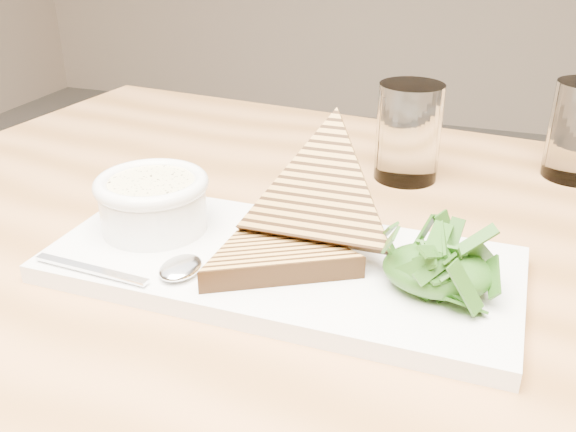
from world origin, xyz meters
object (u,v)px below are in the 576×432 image
(table_top, at_px, (359,262))
(platter, at_px, (281,265))
(soup_bowl, at_px, (154,209))
(glass_near, at_px, (408,132))

(table_top, height_order, platter, platter)
(soup_bowl, bearing_deg, platter, -5.62)
(soup_bowl, bearing_deg, table_top, 18.02)
(platter, distance_m, glass_near, 0.28)
(platter, bearing_deg, table_top, 53.35)
(platter, xyz_separation_m, glass_near, (0.07, 0.27, 0.05))
(table_top, relative_size, platter, 2.86)
(platter, height_order, soup_bowl, soup_bowl)
(platter, bearing_deg, glass_near, 75.53)
(table_top, relative_size, soup_bowl, 11.80)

